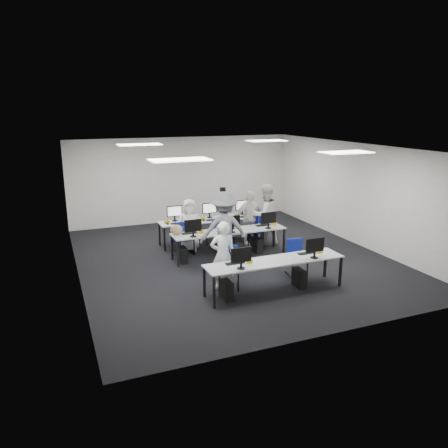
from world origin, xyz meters
name	(u,v)px	position (x,y,z in m)	size (l,w,h in m)	color
room	(232,205)	(0.00, 0.00, 1.50)	(9.00, 9.02, 3.00)	black
ceiling_panels	(233,148)	(0.00, 0.00, 2.98)	(5.20, 4.60, 0.02)	white
desk_front	(275,262)	(0.00, -2.40, 0.68)	(3.20, 0.70, 0.73)	#AFB0B3
desk_mid	(229,232)	(0.00, 0.20, 0.68)	(3.20, 0.70, 0.73)	#AFB0B3
desk_back	(212,221)	(0.00, 1.60, 0.68)	(3.20, 0.70, 0.73)	#AFB0B3
equipment_front	(267,278)	(-0.19, -2.42, 0.36)	(2.51, 0.41, 1.19)	#0D61AA
equipment_mid	(223,245)	(-0.19, 0.18, 0.36)	(2.91, 0.41, 1.19)	white
equipment_back	(217,230)	(0.19, 1.62, 0.36)	(2.91, 0.41, 1.19)	white
chair_0	(228,275)	(-0.87, -1.82, 0.30)	(0.62, 0.64, 0.95)	navy
chair_1	(296,264)	(0.98, -1.72, 0.28)	(0.50, 0.53, 0.88)	navy
chair_2	(185,244)	(-1.08, 0.86, 0.28)	(0.44, 0.48, 0.88)	navy
chair_3	(225,242)	(0.07, 0.68, 0.27)	(0.45, 0.48, 0.86)	navy
chair_4	(255,237)	(1.03, 0.70, 0.30)	(0.61, 0.64, 0.96)	navy
chair_5	(179,245)	(-1.22, 0.93, 0.26)	(0.48, 0.51, 0.83)	navy
chair_6	(216,238)	(-0.07, 1.04, 0.29)	(0.47, 0.51, 0.91)	navy
chair_7	(258,233)	(1.28, 1.03, 0.29)	(0.58, 0.60, 0.93)	navy
handbag	(176,230)	(-1.45, 0.37, 0.86)	(0.33, 0.21, 0.27)	#957B4D
student_0	(223,255)	(-1.00, -1.79, 0.78)	(0.57, 0.38, 1.57)	white
student_1	(265,215)	(1.41, 0.82, 0.91)	(0.89, 0.69, 1.82)	white
student_2	(190,225)	(-0.86, 1.07, 0.75)	(0.73, 0.48, 1.50)	white
student_3	(249,218)	(0.96, 0.96, 0.82)	(0.96, 0.40, 1.63)	white
photographer	(224,230)	(-0.40, -0.40, 0.96)	(1.23, 0.71, 1.91)	slate
dslr_camera	(223,189)	(-0.37, -0.22, 1.97)	(0.14, 0.18, 0.10)	black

